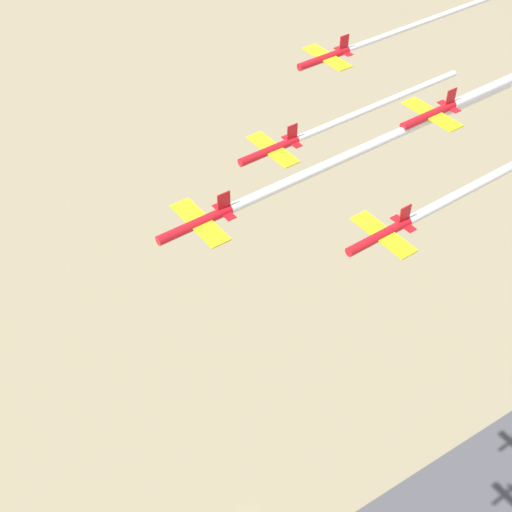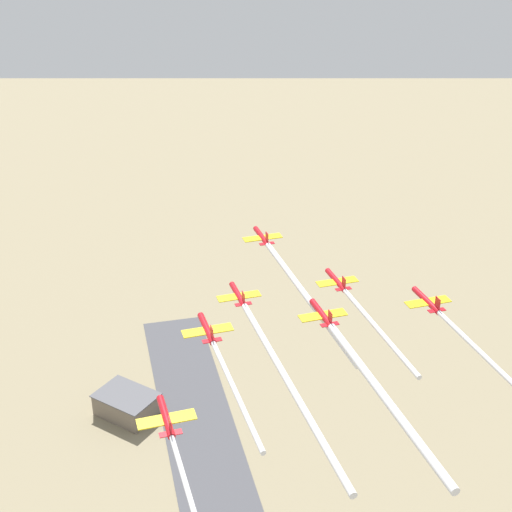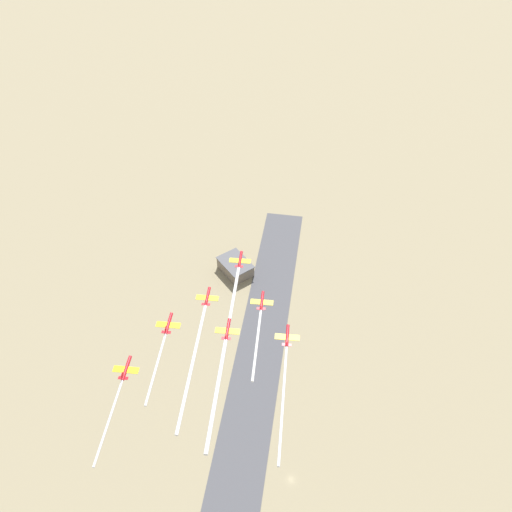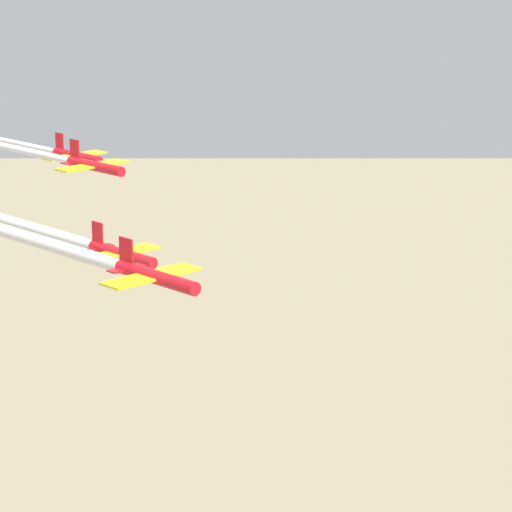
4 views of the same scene
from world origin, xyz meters
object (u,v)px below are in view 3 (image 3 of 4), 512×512
(jet_2, at_px, (262,302))
(jet_6, at_px, (126,369))
(jet_0, at_px, (240,260))
(jet_4, at_px, (228,330))
(jet_1, at_px, (207,297))
(jet_3, at_px, (168,324))
(hangar, at_px, (235,267))
(jet_5, at_px, (287,337))

(jet_2, distance_m, jet_6, 57.62)
(jet_0, relative_size, jet_4, 1.00)
(jet_1, relative_size, jet_2, 1.00)
(jet_2, xyz_separation_m, jet_3, (-7.52, -37.06, 5.06))
(hangar, height_order, jet_0, jet_0)
(jet_3, relative_size, jet_5, 1.00)
(jet_2, height_order, jet_5, jet_5)
(hangar, distance_m, jet_1, 211.72)
(jet_0, xyz_separation_m, jet_4, (28.14, -24.46, 0.69))
(hangar, xyz_separation_m, jet_5, (162.15, -79.94, 145.76))
(hangar, relative_size, jet_4, 3.27)
(jet_0, height_order, jet_6, jet_0)
(jet_4, relative_size, jet_5, 1.00)
(jet_1, height_order, jet_4, jet_4)
(hangar, relative_size, jet_6, 3.27)
(jet_1, distance_m, jet_4, 22.05)
(jet_2, distance_m, jet_3, 38.15)
(hangar, xyz_separation_m, jet_3, (133.37, -113.04, 147.34))
(jet_3, relative_size, jet_4, 1.00)
(jet_2, xyz_separation_m, jet_6, (-0.64, -57.56, 2.48))
(jet_2, xyz_separation_m, jet_5, (21.26, -3.96, 3.47))
(hangar, distance_m, jet_0, 201.96)
(jet_2, relative_size, jet_5, 1.00)
(jet_0, relative_size, jet_1, 1.00)
(jet_2, height_order, jet_4, jet_4)
(jet_1, relative_size, jet_5, 1.00)
(jet_3, relative_size, jet_6, 1.00)
(jet_3, xyz_separation_m, jet_4, (14.39, 16.55, -0.74))
(jet_5, bearing_deg, jet_6, -161.22)
(hangar, xyz_separation_m, jet_0, (119.63, -72.02, 145.92))
(jet_3, xyz_separation_m, jet_6, (6.87, -20.51, -2.58))
(jet_3, bearing_deg, jet_4, 0.00)
(hangar, bearing_deg, jet_0, -31.05)
(jet_0, distance_m, jet_3, 43.28)
(jet_2, height_order, jet_3, jet_3)
(jet_3, distance_m, jet_4, 21.94)
(jet_3, height_order, jet_6, jet_3)
(jet_4, bearing_deg, jet_3, -180.00)
(jet_4, bearing_deg, hangar, 97.86)
(jet_2, relative_size, jet_6, 1.00)
(jet_4, bearing_deg, jet_0, 90.00)
(hangar, distance_m, jet_2, 214.17)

